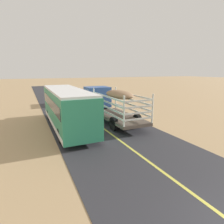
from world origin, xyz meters
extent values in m
cube|color=#3359A5|center=(1.66, 17.74, 1.82)|extent=(2.50, 2.20, 2.20)
cube|color=#192333|center=(1.66, 17.74, 2.27)|extent=(2.53, 1.54, 0.70)
cube|color=brown|center=(1.66, 12.34, 0.72)|extent=(2.50, 6.40, 0.24)
cylinder|color=silver|center=(0.47, 15.48, 1.94)|extent=(0.12, 0.12, 2.20)
cylinder|color=silver|center=(2.85, 15.48, 1.94)|extent=(0.12, 0.12, 2.20)
cylinder|color=silver|center=(0.47, 9.20, 1.94)|extent=(0.12, 0.12, 2.20)
cylinder|color=silver|center=(2.85, 9.20, 1.94)|extent=(0.12, 0.12, 2.20)
cube|color=silver|center=(0.45, 12.34, 1.28)|extent=(0.08, 6.30, 0.12)
cube|color=silver|center=(2.87, 12.34, 1.28)|extent=(0.08, 6.30, 0.12)
cube|color=silver|center=(1.66, 9.18, 1.28)|extent=(2.40, 0.08, 0.12)
cube|color=silver|center=(0.45, 12.34, 1.72)|extent=(0.08, 6.30, 0.12)
cube|color=silver|center=(2.87, 12.34, 1.72)|extent=(0.08, 6.30, 0.12)
cube|color=silver|center=(1.66, 9.18, 1.72)|extent=(2.40, 0.08, 0.12)
cube|color=silver|center=(0.45, 12.34, 2.16)|extent=(0.08, 6.30, 0.12)
cube|color=silver|center=(2.87, 12.34, 2.16)|extent=(0.08, 6.30, 0.12)
cube|color=silver|center=(1.66, 9.18, 2.16)|extent=(2.40, 0.08, 0.12)
cube|color=silver|center=(0.45, 12.34, 2.60)|extent=(0.08, 6.30, 0.12)
cube|color=silver|center=(2.87, 12.34, 2.60)|extent=(0.08, 6.30, 0.12)
cube|color=silver|center=(1.66, 9.18, 2.60)|extent=(2.40, 0.08, 0.12)
ellipsoid|color=#8C6B4C|center=(1.66, 12.34, 2.69)|extent=(1.75, 3.84, 0.70)
cylinder|color=black|center=(0.57, 17.74, 0.57)|extent=(0.32, 1.10, 1.10)
cylinder|color=black|center=(2.75, 17.74, 0.57)|extent=(0.32, 1.10, 1.10)
cylinder|color=black|center=(0.57, 11.06, 0.57)|extent=(0.32, 1.10, 1.10)
cylinder|color=black|center=(2.75, 11.06, 0.57)|extent=(0.32, 1.10, 1.10)
cube|color=#2D8C66|center=(-2.62, 13.35, 1.72)|extent=(2.50, 10.00, 2.70)
cube|color=white|center=(-2.62, 13.35, 3.15)|extent=(2.45, 9.80, 0.16)
cube|color=#192333|center=(-2.62, 13.35, 2.19)|extent=(2.54, 9.20, 0.80)
cube|color=silver|center=(-2.62, 13.35, 0.57)|extent=(2.53, 9.80, 0.36)
cylinder|color=black|center=(-3.72, 16.60, 0.52)|extent=(0.30, 1.00, 1.00)
cylinder|color=black|center=(-1.52, 16.60, 0.52)|extent=(0.30, 1.00, 1.00)
cylinder|color=black|center=(-3.72, 10.10, 0.52)|extent=(0.30, 1.00, 1.00)
cylinder|color=black|center=(-1.52, 10.10, 0.52)|extent=(0.30, 1.00, 1.00)
cube|color=#B2261E|center=(1.09, 24.69, 0.70)|extent=(1.90, 4.60, 0.90)
cube|color=#B2261E|center=(1.09, 24.54, 1.55)|extent=(1.75, 3.59, 0.80)
cube|color=#192333|center=(1.09, 24.54, 1.57)|extent=(1.79, 3.22, 0.44)
cube|color=silver|center=(1.09, 22.47, 0.37)|extent=(1.86, 0.20, 0.24)
cube|color=red|center=(0.26, 22.41, 0.88)|extent=(0.16, 0.06, 0.14)
cube|color=red|center=(1.92, 22.41, 0.88)|extent=(0.16, 0.06, 0.14)
cylinder|color=black|center=(0.27, 26.11, 0.40)|extent=(0.26, 0.76, 0.76)
cylinder|color=black|center=(1.91, 26.11, 0.40)|extent=(0.26, 0.76, 0.76)
cylinder|color=black|center=(0.27, 23.26, 0.40)|extent=(0.26, 0.76, 0.76)
cylinder|color=black|center=(1.91, 23.26, 0.40)|extent=(0.26, 0.76, 0.76)
camera|label=1|loc=(-5.51, -1.90, 4.68)|focal=30.14mm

